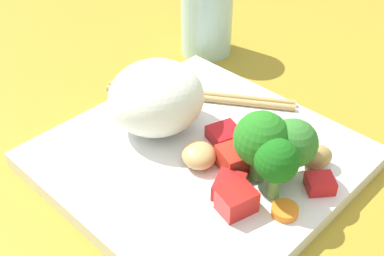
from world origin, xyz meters
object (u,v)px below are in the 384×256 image
(broccoli_floret_2, at_px, (293,144))
(chopstick_pair, at_px, (199,95))
(square_plate, at_px, (199,158))
(drinking_glass, at_px, (207,15))
(rice_mound, at_px, (157,97))
(carrot_slice_0, at_px, (253,137))

(broccoli_floret_2, relative_size, chopstick_pair, 0.33)
(chopstick_pair, bearing_deg, square_plate, 100.19)
(square_plate, height_order, drinking_glass, drinking_glass)
(square_plate, height_order, rice_mound, rice_mound)
(drinking_glass, bearing_deg, carrot_slice_0, -124.94)
(chopstick_pair, height_order, drinking_glass, drinking_glass)
(rice_mound, relative_size, drinking_glass, 0.92)
(broccoli_floret_2, relative_size, drinking_glass, 0.59)
(drinking_glass, bearing_deg, square_plate, -139.00)
(broccoli_floret_2, bearing_deg, carrot_slice_0, 70.83)
(drinking_glass, bearing_deg, chopstick_pair, -140.52)
(square_plate, distance_m, carrot_slice_0, 0.06)
(broccoli_floret_2, distance_m, drinking_glass, 0.28)
(rice_mound, xyz_separation_m, carrot_slice_0, (0.05, -0.09, -0.03))
(square_plate, bearing_deg, chopstick_pair, 43.32)
(chopstick_pair, bearing_deg, drinking_glass, -83.66)
(rice_mound, bearing_deg, broccoli_floret_2, -77.89)
(square_plate, relative_size, chopstick_pair, 1.44)
(square_plate, xyz_separation_m, broccoli_floret_2, (0.03, -0.08, 0.05))
(square_plate, bearing_deg, carrot_slice_0, -27.12)
(rice_mound, bearing_deg, drinking_glass, 28.14)
(broccoli_floret_2, xyz_separation_m, drinking_glass, (0.15, 0.24, -0.00))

